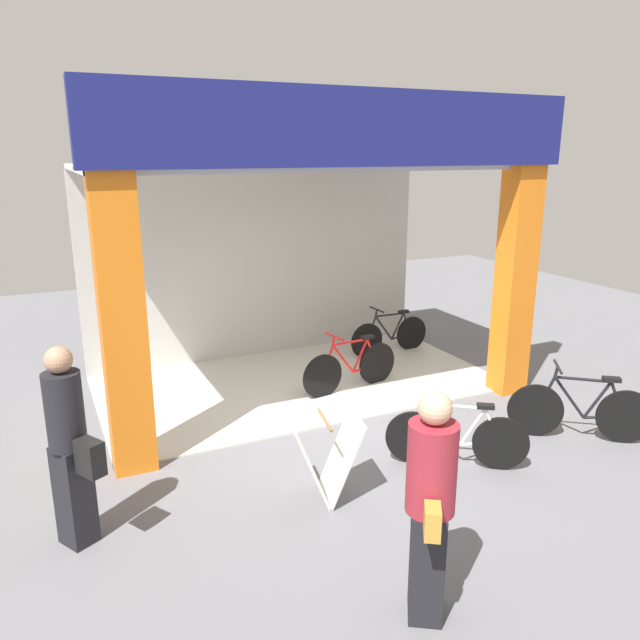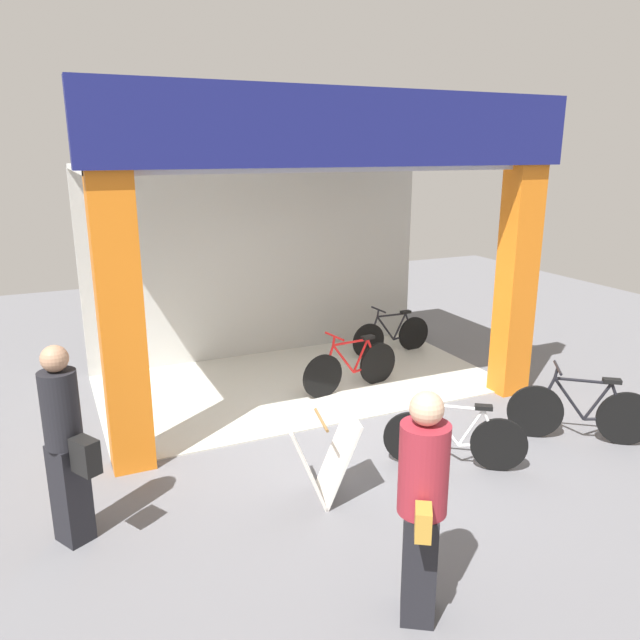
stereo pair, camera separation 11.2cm
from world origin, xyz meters
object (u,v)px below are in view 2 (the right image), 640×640
bicycle_parked_1 (455,438)px  bicycle_parked_0 (581,412)px  bicycle_inside_1 (392,335)px  pedestrian_0 (422,504)px  pedestrian_1 (66,444)px  sandwich_board_sign (321,459)px  bicycle_inside_0 (351,367)px

bicycle_parked_1 → bicycle_parked_0: bearing=-3.3°
bicycle_inside_1 → bicycle_parked_0: size_ratio=1.09×
bicycle_inside_1 → bicycle_parked_0: 3.68m
bicycle_parked_0 → bicycle_parked_1: 1.71m
pedestrian_0 → pedestrian_1: bearing=137.8°
sandwich_board_sign → pedestrian_0: size_ratio=0.49×
bicycle_parked_0 → bicycle_inside_0: bearing=124.4°
bicycle_parked_0 → pedestrian_0: 3.69m
bicycle_parked_0 → pedestrian_1: (-5.50, 0.41, 0.56)m
sandwich_board_sign → bicycle_inside_1: bearing=50.4°
sandwich_board_sign → pedestrian_0: (-0.02, -1.72, 0.49)m
pedestrian_1 → bicycle_inside_1: bearing=32.3°
bicycle_parked_0 → bicycle_parked_1: size_ratio=1.06×
bicycle_inside_0 → sandwich_board_sign: 2.84m
bicycle_parked_1 → pedestrian_1: 3.85m
bicycle_inside_0 → bicycle_parked_1: 2.40m
bicycle_parked_0 → sandwich_board_sign: bearing=177.7°
sandwich_board_sign → bicycle_inside_0: bearing=56.7°
bicycle_inside_1 → pedestrian_0: 6.05m
bicycle_parked_1 → pedestrian_0: pedestrian_0 is taller
pedestrian_1 → bicycle_parked_1: bearing=-4.8°
pedestrian_0 → pedestrian_1: 2.99m
bicycle_inside_0 → bicycle_parked_0: size_ratio=1.16×
bicycle_parked_1 → pedestrian_0: size_ratio=0.72×
bicycle_inside_1 → bicycle_parked_1: bearing=-110.8°
bicycle_inside_0 → sandwich_board_sign: bicycle_inside_0 is taller
bicycle_inside_1 → sandwich_board_sign: 4.58m
bicycle_parked_1 → pedestrian_1: pedestrian_1 is taller
sandwich_board_sign → pedestrian_1: 2.30m
sandwich_board_sign → bicycle_parked_0: bearing=-2.3°
pedestrian_0 → pedestrian_1: size_ratio=0.98×
bicycle_parked_1 → sandwich_board_sign: size_ratio=1.49×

